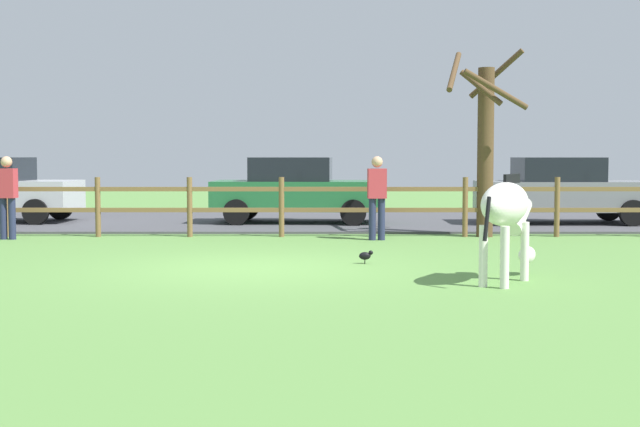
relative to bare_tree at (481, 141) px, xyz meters
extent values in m
plane|color=#5B8C42|center=(-4.34, -5.03, -1.95)|extent=(60.00, 60.00, 0.00)
cube|color=#47474C|center=(-4.34, 4.27, -1.93)|extent=(28.00, 7.40, 0.05)
cylinder|color=brown|center=(-9.73, -0.03, -1.34)|extent=(0.11, 0.11, 1.22)
cylinder|color=brown|center=(-7.86, -0.03, -1.34)|extent=(0.11, 0.11, 1.22)
cylinder|color=brown|center=(-5.99, -0.03, -1.34)|extent=(0.11, 0.11, 1.22)
cylinder|color=brown|center=(-4.12, -0.03, -1.34)|extent=(0.11, 0.11, 1.22)
cylinder|color=brown|center=(-2.26, -0.03, -1.34)|extent=(0.11, 0.11, 1.22)
cylinder|color=brown|center=(-0.39, -0.03, -1.34)|extent=(0.11, 0.11, 1.22)
cylinder|color=brown|center=(1.48, -0.03, -1.34)|extent=(0.11, 0.11, 1.22)
cube|color=brown|center=(-5.06, -0.03, -1.40)|extent=(20.56, 0.06, 0.09)
cube|color=brown|center=(-5.06, -0.03, -0.98)|extent=(20.56, 0.06, 0.09)
cylinder|color=#513A23|center=(0.02, 0.01, -0.24)|extent=(0.33, 0.33, 3.42)
cylinder|color=#513A23|center=(-0.15, -0.35, 1.04)|extent=(0.84, 0.48, 0.74)
cylinder|color=#513A23|center=(0.31, 0.48, 1.39)|extent=(1.06, 0.72, 0.99)
cylinder|color=#513A23|center=(0.09, -0.62, 0.99)|extent=(1.32, 0.26, 0.80)
cylinder|color=#513A23|center=(-0.61, 0.20, 1.41)|extent=(0.50, 1.34, 0.94)
ellipsoid|color=white|center=(-0.96, -6.57, -0.92)|extent=(1.05, 1.31, 0.56)
cylinder|color=white|center=(-0.88, -6.16, -1.56)|extent=(0.11, 0.11, 0.78)
cylinder|color=white|center=(-0.64, -6.30, -1.56)|extent=(0.11, 0.11, 0.78)
cylinder|color=white|center=(-1.29, -6.84, -1.56)|extent=(0.11, 0.11, 0.78)
cylinder|color=white|center=(-1.05, -6.99, -1.56)|extent=(0.11, 0.11, 0.78)
cylinder|color=white|center=(-0.69, -6.12, -1.11)|extent=(0.51, 0.63, 0.51)
ellipsoid|color=white|center=(-0.48, -5.76, -1.67)|extent=(0.40, 0.48, 0.24)
cube|color=black|center=(-0.83, -6.36, -0.60)|extent=(0.32, 0.50, 0.12)
cylinder|color=black|center=(-1.30, -7.15, -1.07)|extent=(0.14, 0.19, 0.54)
cylinder|color=black|center=(-2.65, -4.46, -1.92)|extent=(0.01, 0.01, 0.06)
cylinder|color=black|center=(-2.65, -4.50, -1.92)|extent=(0.01, 0.01, 0.06)
ellipsoid|color=black|center=(-2.65, -4.48, -1.83)|extent=(0.18, 0.10, 0.12)
sphere|color=black|center=(-2.56, -4.48, -1.78)|extent=(0.07, 0.07, 0.07)
cube|color=slate|center=(2.42, 2.90, -1.25)|extent=(4.01, 1.72, 0.70)
cube|color=black|center=(2.27, 2.90, -0.62)|extent=(1.91, 1.57, 0.56)
cylinder|color=black|center=(3.78, 3.74, -1.60)|extent=(0.60, 0.18, 0.60)
cylinder|color=black|center=(3.77, 2.04, -1.60)|extent=(0.60, 0.18, 0.60)
cylinder|color=black|center=(1.08, 3.76, -1.60)|extent=(0.60, 0.18, 0.60)
cylinder|color=black|center=(1.07, 2.06, -1.60)|extent=(0.60, 0.18, 0.60)
cylinder|color=black|center=(-9.88, 4.19, -1.60)|extent=(0.61, 0.21, 0.60)
cylinder|color=black|center=(-9.95, 2.49, -1.60)|extent=(0.61, 0.21, 0.60)
cube|color=#236B38|center=(-3.88, 3.13, -1.25)|extent=(4.09, 1.92, 0.70)
cube|color=black|center=(-4.03, 3.14, -0.62)|extent=(1.98, 1.67, 0.56)
cylinder|color=black|center=(-2.49, 3.90, -1.60)|extent=(0.61, 0.21, 0.60)
cylinder|color=black|center=(-2.58, 2.21, -1.60)|extent=(0.61, 0.21, 0.60)
cylinder|color=black|center=(-5.18, 4.05, -1.60)|extent=(0.61, 0.21, 0.60)
cylinder|color=black|center=(-5.27, 2.35, -1.60)|extent=(0.61, 0.21, 0.60)
cylinder|color=#232847|center=(-2.32, -0.73, -1.54)|extent=(0.14, 0.14, 0.82)
cylinder|color=#232847|center=(-2.14, -0.72, -1.54)|extent=(0.14, 0.14, 0.82)
cube|color=#B7333D|center=(-2.23, -0.73, -0.84)|extent=(0.37, 0.24, 0.58)
sphere|color=tan|center=(-2.23, -0.73, -0.42)|extent=(0.22, 0.22, 0.22)
cylinder|color=#232847|center=(-9.41, -0.59, -1.54)|extent=(0.14, 0.14, 0.82)
cube|color=#B7333D|center=(-9.50, -0.58, -0.84)|extent=(0.38, 0.26, 0.58)
sphere|color=tan|center=(-9.50, -0.58, -0.42)|extent=(0.22, 0.22, 0.22)
camera|label=1|loc=(-3.34, -17.78, -0.30)|focal=49.14mm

